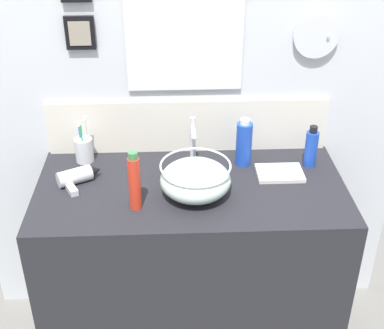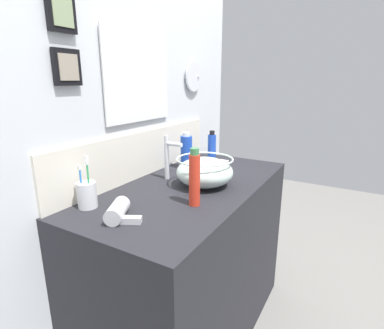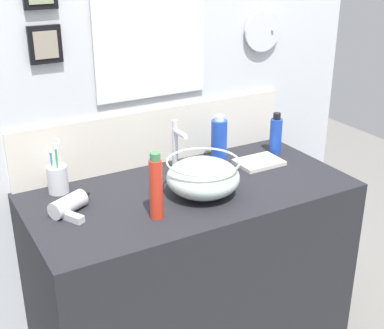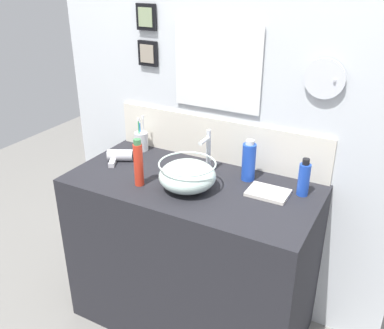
# 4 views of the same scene
# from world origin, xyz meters

# --- Properties ---
(vanity_counter) EXTENTS (1.23, 0.60, 0.87)m
(vanity_counter) POSITION_xyz_m (0.00, 0.00, 0.44)
(vanity_counter) COLOR #232328
(vanity_counter) RESTS_ON ground
(back_panel) EXTENTS (1.93, 0.10, 2.36)m
(back_panel) POSITION_xyz_m (-0.00, 0.33, 1.18)
(back_panel) COLOR silver
(back_panel) RESTS_ON ground
(glass_bowl_sink) EXTENTS (0.27, 0.27, 0.14)m
(glass_bowl_sink) POSITION_xyz_m (0.01, -0.06, 0.95)
(glass_bowl_sink) COLOR silver
(glass_bowl_sink) RESTS_ON vanity_counter
(faucet) EXTENTS (0.02, 0.10, 0.23)m
(faucet) POSITION_xyz_m (0.01, 0.14, 1.00)
(faucet) COLOR silver
(faucet) RESTS_ON vanity_counter
(hair_drier) EXTENTS (0.18, 0.18, 0.06)m
(hair_drier) POSITION_xyz_m (-0.45, 0.05, 0.90)
(hair_drier) COLOR silver
(hair_drier) RESTS_ON vanity_counter
(toothbrush_cup) EXTENTS (0.08, 0.08, 0.21)m
(toothbrush_cup) POSITION_xyz_m (-0.45, 0.22, 0.93)
(toothbrush_cup) COLOR silver
(toothbrush_cup) RESTS_ON vanity_counter
(shampoo_bottle) EXTENTS (0.07, 0.07, 0.21)m
(shampoo_bottle) POSITION_xyz_m (0.23, 0.17, 0.97)
(shampoo_bottle) COLOR blue
(shampoo_bottle) RESTS_ON vanity_counter
(lotion_bottle) EXTENTS (0.05, 0.05, 0.18)m
(lotion_bottle) POSITION_xyz_m (0.51, 0.14, 0.96)
(lotion_bottle) COLOR blue
(lotion_bottle) RESTS_ON vanity_counter
(soap_dispenser) EXTENTS (0.04, 0.04, 0.24)m
(soap_dispenser) POSITION_xyz_m (-0.21, -0.14, 0.99)
(soap_dispenser) COLOR red
(soap_dispenser) RESTS_ON vanity_counter
(hand_towel) EXTENTS (0.19, 0.14, 0.02)m
(hand_towel) POSITION_xyz_m (0.37, 0.07, 0.88)
(hand_towel) COLOR silver
(hand_towel) RESTS_ON vanity_counter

